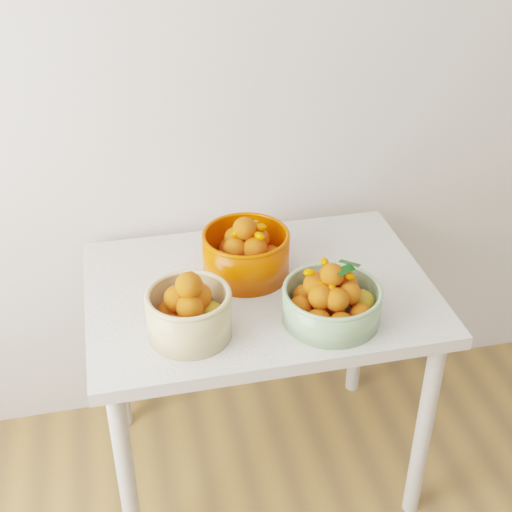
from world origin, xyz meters
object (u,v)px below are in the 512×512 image
object	(u,v)px
bowl_cream	(189,312)
table	(259,313)
bowl_green	(332,301)
bowl_orange	(246,252)

from	to	relation	value
bowl_cream	table	bearing A→B (deg)	37.28
bowl_green	table	bearing A→B (deg)	129.75
bowl_cream	bowl_green	world-z (taller)	bowl_cream
bowl_cream	bowl_green	size ratio (longest dim) A/B	1.04
table	bowl_cream	bearing A→B (deg)	-142.72
table	bowl_cream	world-z (taller)	bowl_cream
bowl_cream	bowl_orange	world-z (taller)	bowl_cream
table	bowl_green	xyz separation A→B (m)	(0.16, -0.19, 0.16)
table	bowl_green	distance (m)	0.29
table	bowl_green	bearing A→B (deg)	-50.25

